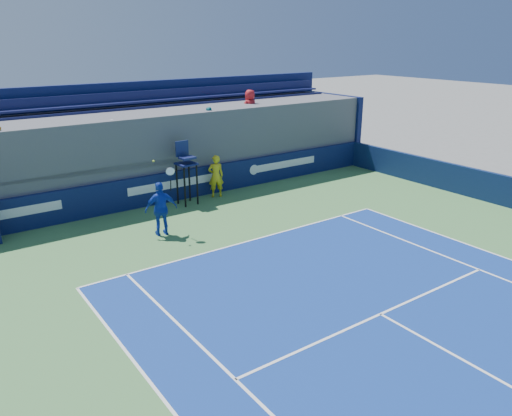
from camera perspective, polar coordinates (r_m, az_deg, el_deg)
ball_person at (r=20.35m, az=-4.61°, el=3.66°), size 0.74×0.60×1.74m
back_hoarding at (r=20.16m, az=-9.27°, el=2.48°), size 20.40×0.21×1.20m
umpire_chair at (r=19.42m, az=-8.02°, el=4.75°), size 0.75×0.75×2.48m
tennis_player at (r=16.59m, az=-10.79°, el=-0.08°), size 1.13×0.65×2.57m
stadium_seating at (r=21.66m, az=-11.90°, el=6.85°), size 21.00×4.05×4.40m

